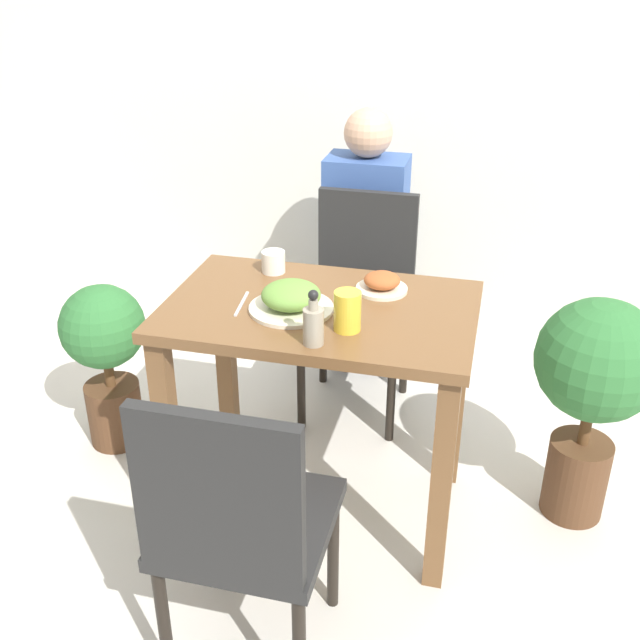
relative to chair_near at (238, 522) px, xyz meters
name	(u,v)px	position (x,y,z in m)	size (l,w,h in m)	color
ground_plane	(320,503)	(0.03, 0.68, -0.50)	(16.00, 16.00, 0.00)	beige
wall_back	(400,59)	(0.03, 2.12, 0.80)	(8.00, 0.05, 2.60)	beige
dining_table	(320,348)	(0.03, 0.68, 0.12)	(0.95, 0.61, 0.78)	brown
chair_near	(238,522)	(0.00, 0.00, 0.00)	(0.42, 0.42, 0.89)	black
chair_far	(361,293)	(0.03, 1.37, 0.00)	(0.42, 0.42, 0.89)	black
food_plate	(291,298)	(-0.04, 0.63, 0.31)	(0.26, 0.26, 0.09)	beige
side_plate	(382,283)	(0.20, 0.83, 0.30)	(0.16, 0.16, 0.06)	beige
drink_cup	(273,262)	(-0.18, 0.89, 0.31)	(0.08, 0.08, 0.07)	silver
juice_glass	(347,311)	(0.15, 0.54, 0.33)	(0.08, 0.08, 0.12)	gold
sauce_bottle	(313,324)	(0.08, 0.44, 0.34)	(0.06, 0.06, 0.16)	gray
fork_utensil	(242,304)	(-0.20, 0.63, 0.28)	(0.03, 0.17, 0.00)	silver
spoon_utensil	(342,315)	(0.12, 0.63, 0.28)	(0.01, 0.19, 0.00)	silver
potted_plant_left	(106,350)	(-0.83, 0.85, -0.10)	(0.31, 0.31, 0.66)	#51331E
potted_plant_right	(595,381)	(0.89, 0.86, 0.02)	(0.40, 0.40, 0.80)	#51331E
person_figure	(365,246)	(-0.02, 1.69, 0.08)	(0.34, 0.22, 1.17)	#2D3347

